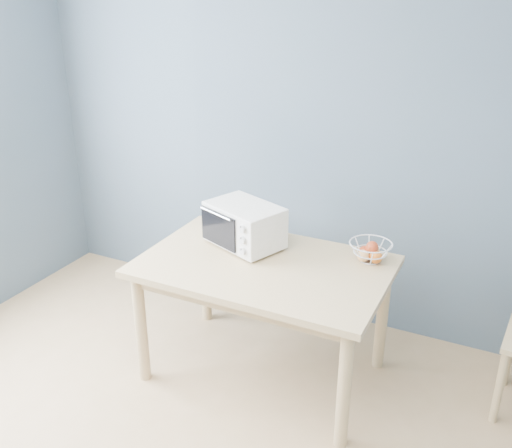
% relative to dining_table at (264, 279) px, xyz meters
% --- Properties ---
extents(room, '(4.01, 4.51, 2.61)m').
position_rel_dining_table_xyz_m(room, '(-0.11, -1.43, 0.65)').
color(room, tan).
rests_on(room, ground).
extents(dining_table, '(1.40, 0.90, 0.75)m').
position_rel_dining_table_xyz_m(dining_table, '(0.00, 0.00, 0.00)').
color(dining_table, tan).
rests_on(dining_table, ground).
extents(toaster_oven, '(0.52, 0.44, 0.26)m').
position_rel_dining_table_xyz_m(toaster_oven, '(-0.22, 0.17, 0.24)').
color(toaster_oven, silver).
rests_on(toaster_oven, dining_table).
extents(fruit_basket, '(0.33, 0.33, 0.13)m').
position_rel_dining_table_xyz_m(fruit_basket, '(0.53, 0.29, 0.16)').
color(fruit_basket, silver).
rests_on(fruit_basket, dining_table).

